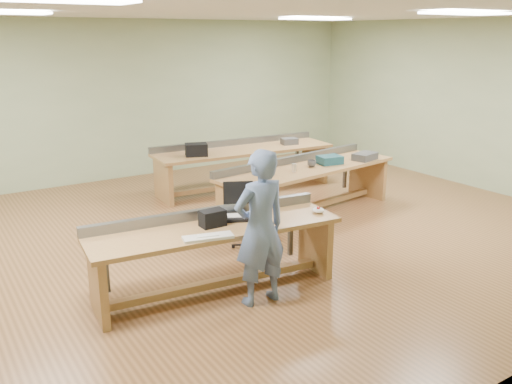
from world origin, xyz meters
TOP-DOWN VIEW (x-y plane):
  - floor at (0.00, 0.00)m, footprint 10.00×10.00m
  - ceiling at (0.00, 0.00)m, footprint 10.00×10.00m
  - wall_back at (0.00, 4.00)m, footprint 10.00×0.04m
  - wall_right at (5.00, 0.00)m, footprint 0.04×8.00m
  - fluor_panels at (0.00, 0.00)m, footprint 6.20×3.50m
  - workbench_front at (-1.05, -1.30)m, footprint 2.78×1.01m
  - workbench_mid at (1.44, 0.30)m, footprint 3.22×1.25m
  - workbench_back at (1.35, 2.02)m, footprint 3.32×1.11m
  - person at (-0.79, -1.78)m, footprint 0.60×0.40m
  - laptop_base at (-0.70, -1.24)m, footprint 0.42×0.39m
  - laptop_screen at (-0.64, -1.12)m, footprint 0.31×0.16m
  - keyboard at (-1.28, -1.59)m, footprint 0.53×0.28m
  - trackball_mouse at (0.16, -1.55)m, footprint 0.17×0.19m
  - camera_bag at (-1.07, -1.29)m, footprint 0.26×0.17m
  - task_chair at (-0.11, -0.42)m, footprint 0.43×0.43m
  - parts_bin_teal at (1.87, 0.26)m, footprint 0.39×0.32m
  - parts_bin_grey at (2.53, 0.17)m, footprint 0.47×0.36m
  - mug at (1.49, 0.24)m, footprint 0.15×0.15m
  - drinks_can at (1.08, 0.14)m, footprint 0.08×0.08m
  - storage_box_back at (0.37, 1.92)m, footprint 0.43×0.37m
  - tray_back at (2.26, 1.87)m, footprint 0.32×0.26m

SIDE VIEW (x-z plane):
  - floor at x=0.00m, z-range 0.00..0.00m
  - task_chair at x=-0.11m, z-range -0.11..0.69m
  - workbench_front at x=-1.05m, z-range 0.12..0.98m
  - workbench_mid at x=1.44m, z-range 0.13..0.99m
  - workbench_back at x=1.35m, z-range 0.14..1.00m
  - keyboard at x=-1.28m, z-range 0.75..0.78m
  - laptop_base at x=-0.70m, z-range 0.75..0.79m
  - trackball_mouse at x=0.16m, z-range 0.75..0.81m
  - mug at x=1.49m, z-range 0.75..0.86m
  - parts_bin_grey at x=2.53m, z-range 0.75..0.86m
  - tray_back at x=2.26m, z-range 0.75..0.86m
  - drinks_can at x=1.08m, z-range 0.75..0.87m
  - parts_bin_teal at x=1.87m, z-range 0.75..0.88m
  - person at x=-0.79m, z-range 0.00..1.64m
  - camera_bag at x=-1.07m, z-range 0.75..0.93m
  - storage_box_back at x=0.37m, z-range 0.75..0.96m
  - laptop_screen at x=-0.64m, z-range 0.88..1.14m
  - wall_back at x=0.00m, z-range 0.00..3.00m
  - wall_right at x=5.00m, z-range 0.00..3.00m
  - fluor_panels at x=0.00m, z-range 2.96..2.99m
  - ceiling at x=0.00m, z-range 3.00..3.00m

